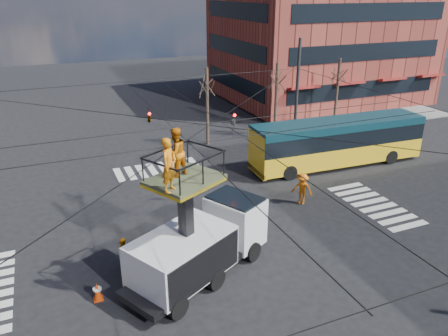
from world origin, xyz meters
TOP-DOWN VIEW (x-y plane):
  - ground at (0.00, 0.00)m, footprint 120.00×120.00m
  - sidewalk_ne at (21.00, 21.00)m, footprint 18.00×18.00m
  - crosswalks at (0.00, 0.00)m, footprint 22.40×22.40m
  - building_ne at (21.98, 23.98)m, footprint 20.06×16.06m
  - overhead_network at (-0.07, 0.40)m, footprint 24.24×24.24m
  - tree_a at (5.00, 13.50)m, footprint 2.00×2.00m
  - tree_b at (11.00, 13.50)m, footprint 2.00×2.00m
  - tree_c at (17.00, 13.50)m, footprint 2.00×2.00m
  - utility_truck at (-1.33, -2.22)m, footprint 7.26×5.33m
  - city_bus at (11.69, 5.96)m, footprint 12.43×3.12m
  - traffic_cone at (-5.68, -2.27)m, footprint 0.36×0.36m
  - worker_ground at (-4.32, -0.90)m, footprint 0.48×1.02m
  - flagger at (6.25, 1.76)m, footprint 1.31×1.36m

SIDE VIEW (x-z plane):
  - ground at x=0.00m, z-range 0.00..0.00m
  - crosswalks at x=0.00m, z-range 0.00..0.02m
  - sidewalk_ne at x=21.00m, z-range 0.00..0.12m
  - traffic_cone at x=-5.68m, z-range 0.00..0.77m
  - worker_ground at x=-4.32m, z-range 0.00..1.70m
  - flagger at x=6.25m, z-range 0.00..1.86m
  - city_bus at x=11.69m, z-range 0.13..3.33m
  - utility_truck at x=-1.33m, z-range -1.23..5.53m
  - overhead_network at x=-0.07m, z-range 0.29..8.29m
  - tree_a at x=5.00m, z-range 1.63..7.63m
  - tree_b at x=11.00m, z-range 1.63..7.63m
  - tree_c at x=17.00m, z-range 1.63..7.63m
  - building_ne at x=21.98m, z-range 0.00..14.00m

